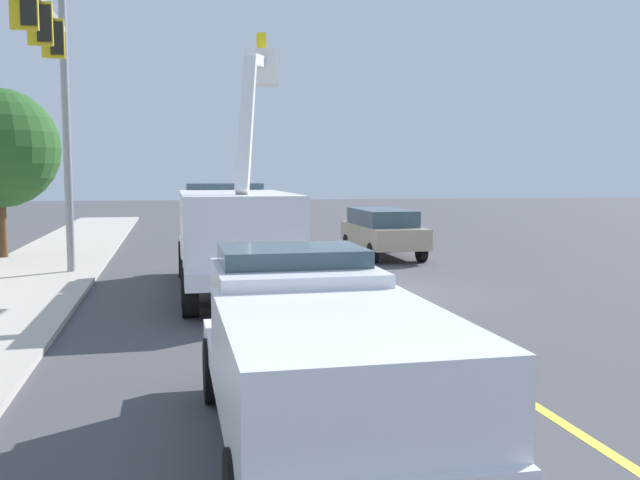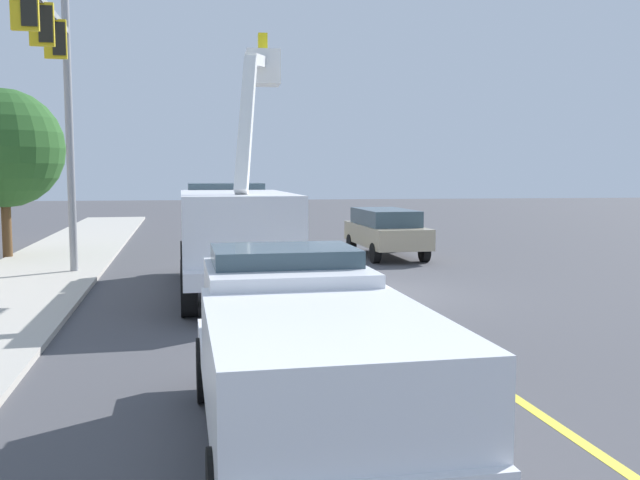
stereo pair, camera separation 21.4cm
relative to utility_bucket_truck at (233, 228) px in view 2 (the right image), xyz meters
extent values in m
plane|color=#47474C|center=(-0.88, -3.09, -1.61)|extent=(120.00, 120.00, 0.00)
cube|color=yellow|center=(-0.88, -3.09, -1.60)|extent=(49.94, 2.78, 0.01)
cube|color=white|center=(-0.20, 0.01, -0.71)|extent=(8.32, 2.93, 0.36)
cube|color=white|center=(2.42, 0.15, 0.06)|extent=(2.74, 2.48, 1.60)
cube|color=#384C56|center=(2.62, 0.16, 0.76)|extent=(1.91, 2.19, 0.64)
cube|color=white|center=(-1.19, -0.04, 0.01)|extent=(5.37, 2.77, 1.80)
cube|color=white|center=(-1.77, -0.28, 2.50)|extent=(2.06, 0.64, 3.21)
cube|color=white|center=(0.33, -0.66, 4.19)|extent=(2.51, 0.72, 0.59)
cube|color=white|center=(1.54, -0.88, 4.19)|extent=(0.90, 0.90, 0.90)
cube|color=yellow|center=(1.54, -0.88, 4.79)|extent=(0.36, 0.24, 0.60)
cylinder|color=black|center=(2.60, 1.28, -1.09)|extent=(1.06, 0.39, 1.04)
cylinder|color=black|center=(2.72, -0.96, -1.09)|extent=(1.06, 0.39, 1.04)
cylinder|color=black|center=(-1.74, 1.06, -1.09)|extent=(1.06, 0.39, 1.04)
cylinder|color=black|center=(-1.62, -1.19, -1.09)|extent=(1.06, 0.39, 1.04)
cylinder|color=black|center=(-3.05, 0.99, -1.09)|extent=(1.06, 0.39, 1.04)
cylinder|color=black|center=(-2.93, -1.26, -1.09)|extent=(1.06, 0.39, 1.04)
cube|color=white|center=(-10.32, -0.52, -0.86)|extent=(5.70, 2.39, 0.30)
cube|color=white|center=(-9.09, -0.46, -0.31)|extent=(2.11, 2.04, 1.10)
cube|color=#384C56|center=(-8.89, -0.45, 0.17)|extent=(1.43, 1.83, 0.56)
cube|color=white|center=(-11.32, -0.57, -0.46)|extent=(3.47, 2.27, 1.10)
cylinder|color=black|center=(-8.52, 0.52, -1.19)|extent=(0.85, 0.34, 0.84)
cylinder|color=black|center=(-8.42, -1.37, -1.19)|extent=(0.85, 0.34, 0.84)
cylinder|color=black|center=(-12.11, -1.56, -1.19)|extent=(0.85, 0.34, 0.84)
cube|color=tan|center=(6.37, -5.52, -0.82)|extent=(4.89, 2.15, 0.70)
cube|color=#384C56|center=(6.52, -5.52, -0.22)|extent=(3.54, 1.85, 0.60)
cylinder|color=black|center=(4.79, -6.46, -1.27)|extent=(0.69, 0.28, 0.68)
cylinder|color=black|center=(4.70, -4.76, -1.27)|extent=(0.69, 0.28, 0.68)
cylinder|color=black|center=(8.05, -6.29, -1.27)|extent=(0.69, 0.28, 0.68)
cylinder|color=black|center=(7.96, -4.58, -1.27)|extent=(0.69, 0.28, 0.68)
cube|color=black|center=(-8.23, -2.38, -1.59)|extent=(0.40, 0.40, 0.04)
cone|color=orange|center=(-8.23, -2.38, -1.19)|extent=(0.32, 0.32, 0.76)
cylinder|color=white|center=(-8.23, -2.38, -1.11)|extent=(0.20, 0.20, 0.08)
cube|color=black|center=(-2.45, -1.82, -1.59)|extent=(0.40, 0.40, 0.04)
cone|color=orange|center=(-2.45, -1.82, -1.17)|extent=(0.32, 0.32, 0.78)
cylinder|color=white|center=(-2.45, -1.82, -1.10)|extent=(0.20, 0.20, 0.08)
cube|color=black|center=(4.34, -1.50, -1.59)|extent=(0.40, 0.40, 0.04)
cone|color=orange|center=(4.34, -1.50, -1.16)|extent=(0.32, 0.32, 0.81)
cylinder|color=white|center=(4.34, -1.50, -1.08)|extent=(0.20, 0.20, 0.08)
cylinder|color=gray|center=(3.46, 4.57, 2.42)|extent=(0.22, 0.22, 8.04)
cube|color=gray|center=(0.29, 4.41, 5.38)|extent=(6.36, 0.49, 0.16)
cube|color=gold|center=(1.65, 4.48, 4.83)|extent=(0.15, 0.57, 1.00)
cube|color=black|center=(1.65, 4.38, 4.83)|extent=(0.22, 0.33, 0.84)
cube|color=gold|center=(-0.17, 4.38, 4.83)|extent=(0.15, 0.57, 1.00)
cube|color=black|center=(-0.16, 4.28, 4.83)|extent=(0.22, 0.33, 0.84)
cube|color=gold|center=(-1.98, 4.29, 4.83)|extent=(0.15, 0.57, 1.00)
cube|color=black|center=(-1.98, 4.19, 4.83)|extent=(0.22, 0.33, 0.84)
cylinder|color=brown|center=(7.40, 7.54, -0.41)|extent=(0.32, 0.32, 2.40)
sphere|color=#285623|center=(7.40, 7.54, 2.21)|extent=(4.03, 4.03, 4.03)
camera|label=1|loc=(-17.43, 0.57, 1.38)|focal=38.80mm
camera|label=2|loc=(-17.46, 0.36, 1.38)|focal=38.80mm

